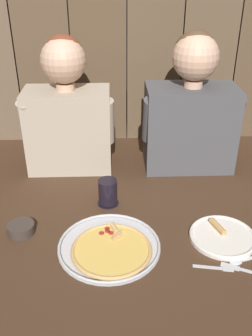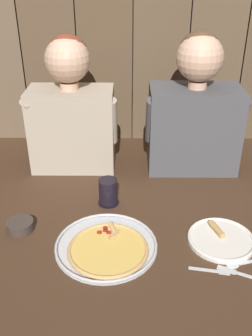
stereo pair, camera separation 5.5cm
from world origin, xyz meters
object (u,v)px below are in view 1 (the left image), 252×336
at_px(dipping_bowl, 21,228).
at_px(dinner_plate, 222,236).
at_px(pizza_tray, 110,247).
at_px(diner_left, 67,110).
at_px(drinking_glass, 108,192).
at_px(diner_right, 191,109).

bearing_deg(dipping_bowl, dinner_plate, -4.72).
xyz_separation_m(pizza_tray, dipping_bowl, (-0.32, 0.10, 0.01)).
height_order(dipping_bowl, diner_left, diner_left).
distance_m(pizza_tray, diner_left, 0.68).
relative_size(pizza_tray, diner_left, 0.59).
relative_size(dipping_bowl, diner_left, 0.16).
distance_m(drinking_glass, diner_left, 0.43).
relative_size(pizza_tray, diner_right, 0.57).
bearing_deg(dinner_plate, diner_right, 93.28).
relative_size(dinner_plate, diner_left, 0.39).
distance_m(dipping_bowl, diner_left, 0.57).
xyz_separation_m(pizza_tray, dinner_plate, (0.40, 0.04, -0.00)).
relative_size(pizza_tray, drinking_glass, 3.29).
height_order(drinking_glass, diner_right, diner_right).
bearing_deg(diner_right, dinner_plate, -86.72).
distance_m(drinking_glass, dipping_bowl, 0.36).
xyz_separation_m(drinking_glass, diner_right, (0.38, 0.32, 0.23)).
height_order(pizza_tray, dinner_plate, dinner_plate).
distance_m(dinner_plate, dipping_bowl, 0.72).
distance_m(dinner_plate, drinking_glass, 0.47).
bearing_deg(diner_right, diner_left, -179.97).
relative_size(dipping_bowl, diner_right, 0.16).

